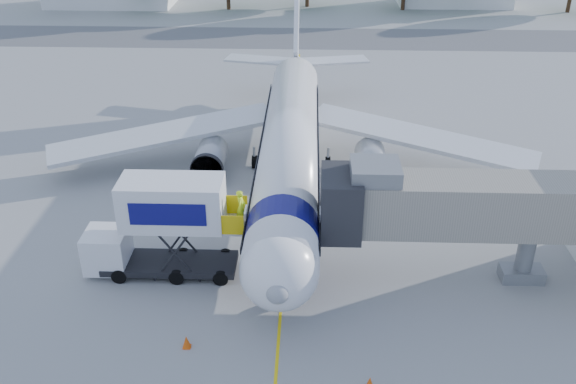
{
  "coord_description": "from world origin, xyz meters",
  "views": [
    {
      "loc": [
        1.26,
        -35.05,
        19.9
      ],
      "look_at": [
        0.13,
        -3.67,
        3.2
      ],
      "focal_mm": 40.0,
      "sensor_mm": 36.0,
      "label": 1
    }
  ],
  "objects_px": {
    "jet_bridge": "(443,206)",
    "ground_tug": "(253,379)",
    "aircraft": "(290,140)",
    "catering_hiloader": "(162,228)"
  },
  "relations": [
    {
      "from": "jet_bridge",
      "to": "ground_tug",
      "type": "height_order",
      "value": "jet_bridge"
    },
    {
      "from": "jet_bridge",
      "to": "catering_hiloader",
      "type": "distance_m",
      "value": 14.34
    },
    {
      "from": "aircraft",
      "to": "jet_bridge",
      "type": "relative_size",
      "value": 2.71
    },
    {
      "from": "jet_bridge",
      "to": "catering_hiloader",
      "type": "bearing_deg",
      "value": -179.99
    },
    {
      "from": "jet_bridge",
      "to": "catering_hiloader",
      "type": "xyz_separation_m",
      "value": [
        -14.25,
        -0.0,
        -1.58
      ]
    },
    {
      "from": "catering_hiloader",
      "to": "ground_tug",
      "type": "relative_size",
      "value": 2.04
    },
    {
      "from": "ground_tug",
      "to": "jet_bridge",
      "type": "bearing_deg",
      "value": 23.49
    },
    {
      "from": "aircraft",
      "to": "ground_tug",
      "type": "height_order",
      "value": "aircraft"
    },
    {
      "from": "jet_bridge",
      "to": "ground_tug",
      "type": "distance_m",
      "value": 12.8
    },
    {
      "from": "aircraft",
      "to": "jet_bridge",
      "type": "xyz_separation_m",
      "value": [
        7.99,
        -11.12,
        1.39
      ]
    }
  ]
}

